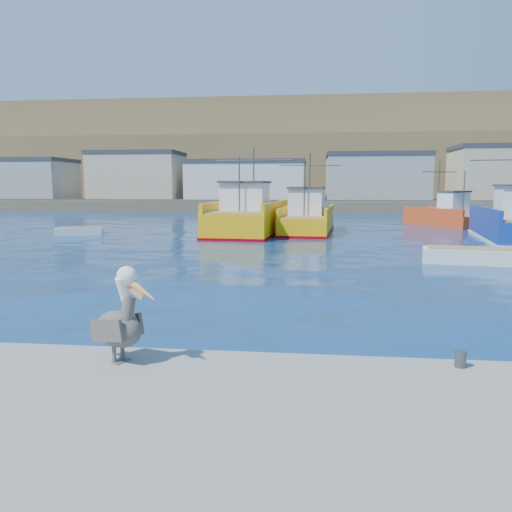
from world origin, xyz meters
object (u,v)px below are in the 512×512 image
(pelican, at_px, (120,321))
(skiff_mid, at_px, (470,257))
(skiff_left, at_px, (79,232))
(skiff_far, at_px, (499,222))
(trawler_yellow_a, at_px, (250,218))
(boat_orange, at_px, (446,215))
(trawler_yellow_b, at_px, (308,220))

(pelican, bearing_deg, skiff_mid, 55.96)
(skiff_left, height_order, skiff_far, skiff_far)
(trawler_yellow_a, bearing_deg, skiff_mid, -49.97)
(skiff_mid, height_order, skiff_far, skiff_mid)
(skiff_far, height_order, pelican, pelican)
(trawler_yellow_a, bearing_deg, skiff_far, 26.16)
(trawler_yellow_a, distance_m, skiff_far, 25.84)
(skiff_far, xyz_separation_m, pelican, (-21.63, -42.61, 1.01))
(skiff_left, distance_m, skiff_mid, 27.63)
(boat_orange, xyz_separation_m, skiff_mid, (-4.66, -23.04, -0.70))
(trawler_yellow_b, xyz_separation_m, skiff_left, (-17.25, -4.18, -0.77))
(boat_orange, xyz_separation_m, skiff_far, (5.97, 3.29, -0.75))
(pelican, bearing_deg, trawler_yellow_a, 92.85)
(trawler_yellow_a, height_order, skiff_far, trawler_yellow_a)
(boat_orange, bearing_deg, skiff_mid, -101.45)
(skiff_far, bearing_deg, boat_orange, -151.14)
(trawler_yellow_a, distance_m, boat_orange, 19.02)
(trawler_yellow_b, relative_size, skiff_mid, 2.43)
(boat_orange, bearing_deg, trawler_yellow_b, -149.17)
(trawler_yellow_b, distance_m, pelican, 31.94)
(trawler_yellow_a, bearing_deg, boat_orange, 25.19)
(boat_orange, distance_m, skiff_mid, 23.51)
(boat_orange, bearing_deg, skiff_far, 28.86)
(boat_orange, height_order, skiff_mid, boat_orange)
(trawler_yellow_b, bearing_deg, trawler_yellow_a, -172.93)
(boat_orange, relative_size, pelican, 4.55)
(skiff_mid, xyz_separation_m, pelican, (-11.00, -16.28, 0.96))
(skiff_far, bearing_deg, skiff_mid, -111.99)
(skiff_left, relative_size, skiff_mid, 0.80)
(trawler_yellow_a, bearing_deg, pelican, -87.15)
(trawler_yellow_b, bearing_deg, skiff_left, -166.39)
(trawler_yellow_a, distance_m, trawler_yellow_b, 4.64)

